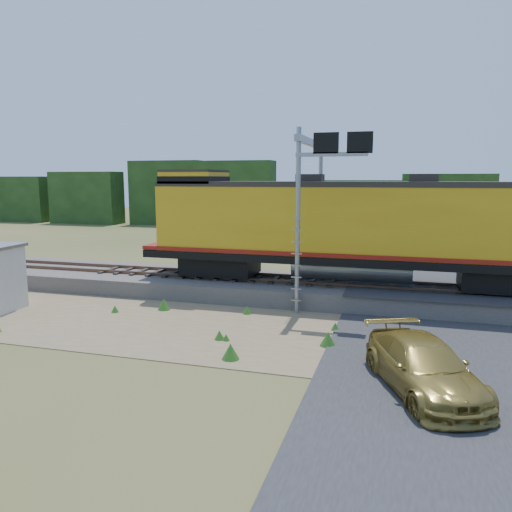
% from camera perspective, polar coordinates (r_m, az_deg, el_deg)
% --- Properties ---
extents(ground, '(140.00, 140.00, 0.00)m').
position_cam_1_polar(ground, '(18.61, -2.39, -8.71)').
color(ground, '#475123').
rests_on(ground, ground).
extents(ballast, '(70.00, 5.00, 0.80)m').
position_cam_1_polar(ballast, '(24.07, 2.23, -3.66)').
color(ballast, slate).
rests_on(ballast, ground).
extents(rails, '(70.00, 1.54, 0.16)m').
position_cam_1_polar(rails, '(23.97, 2.24, -2.54)').
color(rails, brown).
rests_on(rails, ballast).
extents(dirt_shoulder, '(26.00, 8.00, 0.03)m').
position_cam_1_polar(dirt_shoulder, '(19.75, -7.46, -7.69)').
color(dirt_shoulder, '#8C7754').
rests_on(dirt_shoulder, ground).
extents(road, '(7.00, 66.00, 0.86)m').
position_cam_1_polar(road, '(18.41, 19.80, -9.15)').
color(road, '#38383A').
rests_on(road, ground).
extents(tree_line_north, '(130.00, 3.00, 6.50)m').
position_cam_1_polar(tree_line_north, '(55.14, 10.51, 6.06)').
color(tree_line_north, '#183613').
rests_on(tree_line_north, ground).
extents(weed_clumps, '(15.00, 6.20, 0.56)m').
position_cam_1_polar(weed_clumps, '(20.05, -11.89, -7.60)').
color(weed_clumps, '#2A5E1B').
rests_on(weed_clumps, ground).
extents(locomotive, '(19.65, 3.00, 5.07)m').
position_cam_1_polar(locomotive, '(23.01, 10.25, 3.35)').
color(locomotive, black).
rests_on(locomotive, rails).
extents(signal_gantry, '(3.03, 6.20, 7.64)m').
position_cam_1_polar(signal_gantry, '(22.41, 6.99, 8.99)').
color(signal_gantry, gray).
rests_on(signal_gantry, ground).
extents(car, '(3.67, 5.19, 1.40)m').
position_cam_1_polar(car, '(14.19, 18.60, -11.89)').
color(car, olive).
rests_on(car, ground).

